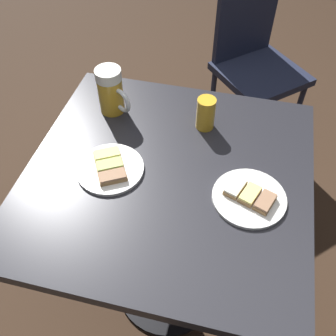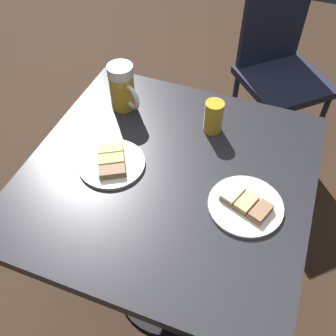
# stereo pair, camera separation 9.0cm
# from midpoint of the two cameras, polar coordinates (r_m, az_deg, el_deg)

# --- Properties ---
(ground_plane) EXTENTS (6.00, 6.00, 0.00)m
(ground_plane) POSITION_cam_midpoint_polar(r_m,az_deg,el_deg) (1.79, 1.51, -17.03)
(ground_plane) COLOR #382619
(cafe_table) EXTENTS (0.82, 0.83, 0.77)m
(cafe_table) POSITION_cam_midpoint_polar(r_m,az_deg,el_deg) (1.25, 2.07, -5.22)
(cafe_table) COLOR black
(cafe_table) RESTS_ON ground_plane
(plate_near) EXTENTS (0.20, 0.20, 0.03)m
(plate_near) POSITION_cam_midpoint_polar(r_m,az_deg,el_deg) (1.15, -6.12, 0.72)
(plate_near) COLOR white
(plate_near) RESTS_ON cafe_table
(plate_far) EXTENTS (0.20, 0.20, 0.03)m
(plate_far) POSITION_cam_midpoint_polar(r_m,az_deg,el_deg) (1.08, 13.78, -5.40)
(plate_far) COLOR white
(plate_far) RESTS_ON cafe_table
(beer_mug) EXTENTS (0.10, 0.13, 0.16)m
(beer_mug) POSITION_cam_midpoint_polar(r_m,az_deg,el_deg) (1.30, -4.72, 11.69)
(beer_mug) COLOR gold
(beer_mug) RESTS_ON cafe_table
(beer_glass_small) EXTENTS (0.06, 0.06, 0.11)m
(beer_glass_small) POSITION_cam_midpoint_polar(r_m,az_deg,el_deg) (1.23, 8.84, 7.39)
(beer_glass_small) COLOR gold
(beer_glass_small) RESTS_ON cafe_table
(cafe_chair) EXTENTS (0.54, 0.54, 0.90)m
(cafe_chair) POSITION_cam_midpoint_polar(r_m,az_deg,el_deg) (2.04, 17.30, 14.09)
(cafe_chair) COLOR #1E2338
(cafe_chair) RESTS_ON ground_plane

